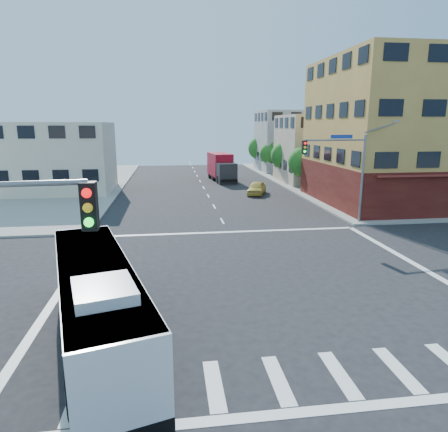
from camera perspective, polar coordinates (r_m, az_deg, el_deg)
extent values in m
plane|color=black|center=(20.57, 4.52, -9.20)|extent=(120.00, 120.00, 0.00)
cube|color=gray|center=(66.82, 28.32, 4.79)|extent=(50.00, 50.00, 0.15)
cube|color=#C09545|center=(44.28, 25.80, 10.71)|extent=(18.00, 15.00, 14.00)
cube|color=#591E14|center=(44.64, 25.17, 4.31)|extent=(18.09, 15.08, 4.00)
cube|color=#C1AC94|center=(56.79, 14.34, 9.25)|extent=(12.00, 10.00, 9.00)
cube|color=#ACADA7|center=(69.94, 10.05, 10.48)|extent=(12.00, 10.00, 10.00)
cube|color=beige|center=(50.42, -22.69, 7.68)|extent=(12.00, 10.00, 8.00)
cylinder|color=slate|center=(33.26, 19.12, 4.89)|extent=(0.18, 0.18, 7.00)
cylinder|color=slate|center=(31.72, 15.63, 10.40)|extent=(5.01, 0.62, 0.12)
cube|color=black|center=(30.62, 11.40, 9.61)|extent=(0.32, 0.30, 1.00)
sphere|color=#FF0C0C|center=(30.44, 11.53, 10.15)|extent=(0.20, 0.20, 0.20)
sphere|color=yellow|center=(30.46, 11.50, 9.59)|extent=(0.20, 0.20, 0.20)
sphere|color=#19FF33|center=(30.47, 11.48, 9.03)|extent=(0.20, 0.20, 0.20)
cube|color=navy|center=(31.96, 16.46, 10.82)|extent=(1.80, 0.22, 0.28)
cube|color=gray|center=(34.41, 23.30, 12.34)|extent=(0.50, 0.22, 0.14)
cube|color=black|center=(8.63, -18.69, 1.34)|extent=(0.32, 0.30, 1.00)
sphere|color=#FF0C0C|center=(8.42, -19.04, 3.12)|extent=(0.20, 0.20, 0.20)
sphere|color=yellow|center=(8.47, -18.89, 1.12)|extent=(0.20, 0.20, 0.20)
sphere|color=#19FF33|center=(8.53, -18.75, -0.86)|extent=(0.20, 0.20, 0.20)
cylinder|color=#382014|center=(49.72, 11.09, 4.85)|extent=(0.28, 0.28, 1.92)
sphere|color=#205A19|center=(49.45, 11.22, 7.60)|extent=(3.60, 3.60, 3.60)
sphere|color=#205A19|center=(49.23, 11.82, 8.60)|extent=(2.52, 2.52, 2.52)
cylinder|color=#382014|center=(57.29, 8.54, 6.02)|extent=(0.28, 0.28, 1.99)
sphere|color=#205A19|center=(57.05, 8.62, 8.53)|extent=(3.80, 3.80, 3.80)
sphere|color=#205A19|center=(56.81, 9.14, 9.45)|extent=(2.66, 2.66, 2.66)
cylinder|color=#382014|center=(64.96, 6.58, 6.83)|extent=(0.28, 0.28, 1.89)
sphere|color=#205A19|center=(64.76, 6.63, 8.86)|extent=(3.40, 3.40, 3.40)
sphere|color=#205A19|center=(64.52, 7.06, 9.59)|extent=(2.38, 2.38, 2.38)
cylinder|color=#382014|center=(72.70, 5.03, 7.56)|extent=(0.28, 0.28, 2.03)
sphere|color=#205A19|center=(72.50, 5.07, 9.62)|extent=(4.00, 4.00, 4.00)
sphere|color=#205A19|center=(72.25, 5.45, 10.39)|extent=(2.80, 2.80, 2.80)
cube|color=black|center=(15.62, -17.43, -15.25)|extent=(5.31, 11.43, 0.42)
cube|color=white|center=(15.13, -17.72, -11.43)|extent=(5.29, 11.40, 2.65)
cube|color=black|center=(15.06, -17.76, -10.86)|extent=(5.25, 11.09, 1.16)
cube|color=black|center=(20.28, -19.38, -5.08)|extent=(2.12, 0.64, 1.26)
cube|color=#E5590C|center=(20.05, -19.58, -2.52)|extent=(1.73, 0.52, 0.26)
cube|color=white|center=(14.66, -18.06, -6.89)|extent=(5.19, 11.17, 0.11)
cube|color=white|center=(11.98, -16.79, -10.16)|extent=(2.15, 2.42, 0.34)
cube|color=#097D51|center=(14.96, -22.06, -14.94)|extent=(1.40, 4.94, 0.26)
cube|color=#097D51|center=(15.12, -12.70, -13.94)|extent=(1.40, 4.94, 0.26)
cylinder|color=black|center=(18.84, -22.06, -10.71)|extent=(0.53, 1.01, 0.97)
cylinder|color=#99999E|center=(18.84, -22.46, -10.75)|extent=(0.17, 0.48, 0.48)
cylinder|color=black|center=(18.96, -15.24, -10.04)|extent=(0.53, 1.01, 0.97)
cylinder|color=#99999E|center=(18.98, -14.84, -9.99)|extent=(0.17, 0.48, 0.48)
cylinder|color=black|center=(12.54, -20.96, -23.34)|extent=(0.53, 1.01, 0.97)
cylinder|color=#99999E|center=(12.54, -21.60, -23.39)|extent=(0.17, 0.48, 0.48)
cylinder|color=black|center=(12.72, -10.13, -22.02)|extent=(0.53, 1.01, 0.97)
cylinder|color=#99999E|center=(12.75, -9.52, -21.92)|extent=(0.17, 0.48, 0.48)
cube|color=#232328|center=(53.60, 0.37, 6.10)|extent=(2.65, 2.56, 2.75)
cube|color=black|center=(52.58, 0.63, 6.43)|extent=(2.22, 0.31, 1.06)
cube|color=#A20C1F|center=(57.39, -0.60, 7.40)|extent=(3.12, 6.14, 3.17)
cube|color=black|center=(56.35, -0.30, 5.62)|extent=(3.16, 8.64, 0.32)
cylinder|color=black|center=(53.66, -0.84, 5.19)|extent=(0.40, 1.08, 1.06)
cylinder|color=black|center=(54.18, 1.46, 5.27)|extent=(0.40, 1.08, 1.06)
cylinder|color=black|center=(56.62, -1.53, 5.60)|extent=(0.40, 1.08, 1.06)
cylinder|color=black|center=(57.12, 0.66, 5.67)|extent=(0.40, 1.08, 1.06)
cylinder|color=black|center=(59.19, -2.06, 5.91)|extent=(0.40, 1.08, 1.06)
cylinder|color=black|center=(59.67, 0.04, 5.98)|extent=(0.40, 1.08, 1.06)
imported|color=gold|center=(45.45, 4.70, 4.01)|extent=(3.19, 4.63, 1.46)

